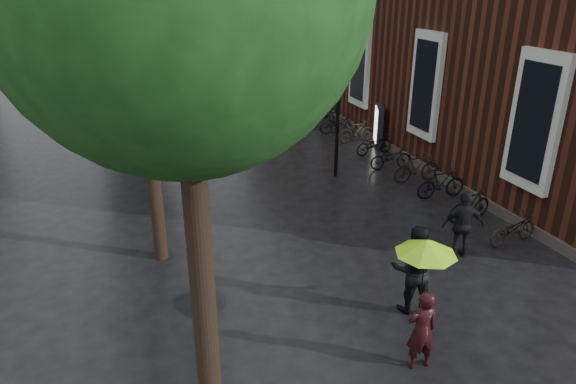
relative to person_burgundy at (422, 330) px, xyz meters
name	(u,v)px	position (x,y,z in m)	size (l,w,h in m)	color
person_burgundy	(422,330)	(0.00, 0.00, 0.00)	(0.57, 0.37, 1.56)	black
person_black	(414,269)	(0.77, 1.53, 0.19)	(0.94, 0.73, 1.94)	black
lime_umbrella	(426,247)	(0.39, 0.68, 1.22)	(1.13, 1.13, 1.66)	black
pedestrian_walking	(463,225)	(3.10, 3.05, 0.09)	(1.02, 0.42, 1.74)	black
parked_bicycles	(359,135)	(4.79, 12.06, -0.32)	(2.08, 17.78, 1.03)	black
ad_lightbox	(378,125)	(5.51, 11.79, 0.07)	(0.26, 1.12, 1.69)	black
lamp_post	(338,103)	(2.47, 9.18, 1.81)	(0.22, 0.22, 4.26)	black
cycle_sign	(139,94)	(-3.51, 15.59, 1.21)	(0.16, 0.55, 3.01)	#262628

